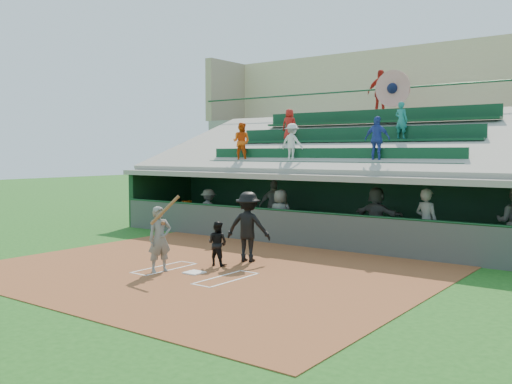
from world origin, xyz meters
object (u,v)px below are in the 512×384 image
Objects in this scene: home_plate at (194,272)px; catcher at (217,243)px; batter_at_plate at (160,239)px; water_cooler at (187,205)px; white_table at (187,218)px.

catcher reaches higher than home_plate.
batter_at_plate is at bearing 61.33° from catcher.
water_cooler is (-6.03, 5.24, 0.27)m from catcher.
home_plate is 0.59× the size of white_table.
catcher is at bearing -41.00° from water_cooler.
batter_at_plate is 1.67× the size of catcher.
catcher is at bearing -53.59° from white_table.
white_table is 0.52m from water_cooler.
catcher is 1.59× the size of white_table.
water_cooler is (0.06, -0.03, 0.51)m from white_table.
batter_at_plate reaches higher than white_table.
water_cooler is at bearing -46.27° from catcher.
batter_at_plate is 8.61m from water_cooler.
batter_at_plate is 1.61m from catcher.
water_cooler reaches higher than white_table.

